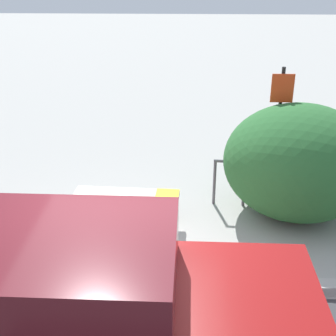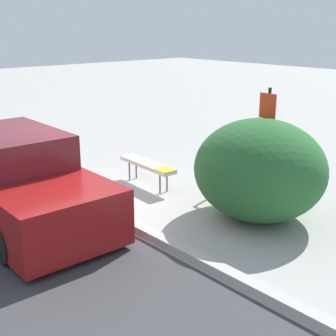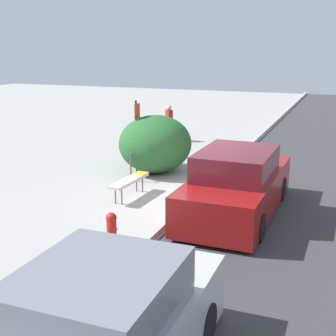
{
  "view_description": "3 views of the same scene",
  "coord_description": "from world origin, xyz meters",
  "px_view_note": "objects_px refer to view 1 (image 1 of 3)",
  "views": [
    {
      "loc": [
        0.67,
        -4.83,
        3.92
      ],
      "look_at": [
        0.42,
        1.98,
        0.79
      ],
      "focal_mm": 50.0,
      "sensor_mm": 36.0,
      "label": 1
    },
    {
      "loc": [
        7.41,
        -4.45,
        3.4
      ],
      "look_at": [
        0.68,
        1.44,
        0.64
      ],
      "focal_mm": 50.0,
      "sensor_mm": 36.0,
      "label": 2
    },
    {
      "loc": [
        -10.91,
        -3.68,
        3.95
      ],
      "look_at": [
        -0.03,
        0.6,
        0.87
      ],
      "focal_mm": 50.0,
      "sensor_mm": 36.0,
      "label": 3
    }
  ],
  "objects_px": {
    "bench": "(128,195)",
    "bike_rack": "(230,178)",
    "parked_car_near": "(76,314)",
    "sign_post": "(278,123)"
  },
  "relations": [
    {
      "from": "bench",
      "to": "parked_car_near",
      "type": "xyz_separation_m",
      "value": [
        -0.16,
        -2.93,
        0.24
      ]
    },
    {
      "from": "bench",
      "to": "bike_rack",
      "type": "relative_size",
      "value": 2.01
    },
    {
      "from": "bench",
      "to": "parked_car_near",
      "type": "distance_m",
      "value": 2.95
    },
    {
      "from": "bench",
      "to": "sign_post",
      "type": "xyz_separation_m",
      "value": [
        2.43,
        0.91,
        0.92
      ]
    },
    {
      "from": "bench",
      "to": "sign_post",
      "type": "distance_m",
      "value": 2.75
    },
    {
      "from": "bike_rack",
      "to": "sign_post",
      "type": "height_order",
      "value": "sign_post"
    },
    {
      "from": "sign_post",
      "to": "parked_car_near",
      "type": "distance_m",
      "value": 4.68
    },
    {
      "from": "bike_rack",
      "to": "parked_car_near",
      "type": "distance_m",
      "value": 3.99
    },
    {
      "from": "sign_post",
      "to": "parked_car_near",
      "type": "bearing_deg",
      "value": -123.9
    },
    {
      "from": "sign_post",
      "to": "parked_car_near",
      "type": "xyz_separation_m",
      "value": [
        -2.58,
        -3.85,
        -0.68
      ]
    }
  ]
}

